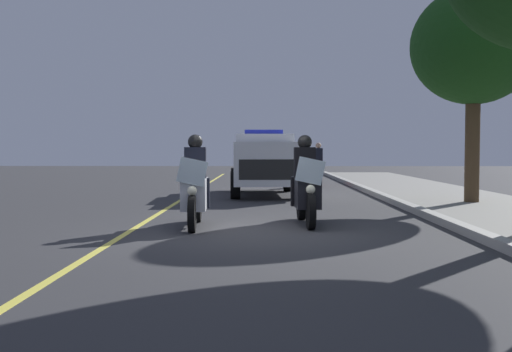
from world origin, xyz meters
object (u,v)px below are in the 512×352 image
at_px(police_motorcycle_lead_right, 306,188).
at_px(tree_far_back, 474,47).
at_px(police_suv, 264,161).
at_px(cyclist_background, 318,164).
at_px(police_motorcycle_lead_left, 195,189).

xyz_separation_m(police_motorcycle_lead_right, tree_far_back, (-3.81, 4.49, 3.32)).
relative_size(police_suv, cyclist_background, 2.84).
bearing_deg(police_motorcycle_lead_left, cyclist_background, 164.56).
height_order(police_motorcycle_lead_right, tree_far_back, tree_far_back).
xyz_separation_m(police_motorcycle_lead_left, tree_far_back, (-4.21, 6.57, 3.32)).
bearing_deg(tree_far_back, police_suv, -123.79).
distance_m(cyclist_background, tree_far_back, 9.23).
relative_size(police_motorcycle_lead_left, police_suv, 0.43).
relative_size(police_motorcycle_lead_left, police_motorcycle_lead_right, 1.00).
bearing_deg(cyclist_background, police_motorcycle_lead_right, -6.28).
bearing_deg(tree_far_back, police_motorcycle_lead_left, -57.32).
relative_size(police_motorcycle_lead_left, tree_far_back, 0.39).
bearing_deg(police_motorcycle_lead_left, police_suv, 170.71).
bearing_deg(tree_far_back, police_motorcycle_lead_right, -49.66).
bearing_deg(cyclist_background, tree_far_back, 21.53).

